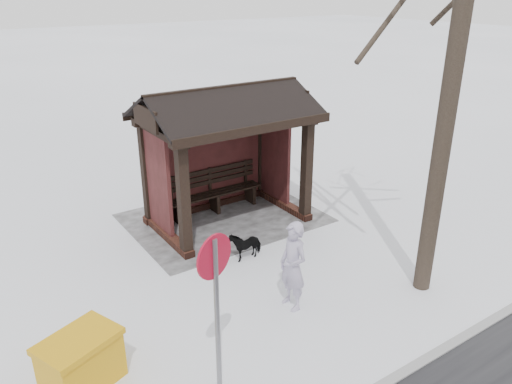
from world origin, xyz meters
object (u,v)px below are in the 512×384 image
at_px(grit_bin, 81,362).
at_px(road_sign, 215,281).
at_px(bus_shelter, 222,128).
at_px(pedestrian, 293,266).
at_px(dog, 245,244).

relative_size(grit_bin, road_sign, 0.52).
bearing_deg(bus_shelter, grit_bin, 38.93).
bearing_deg(road_sign, grit_bin, -53.83).
distance_m(grit_bin, road_sign, 2.21).
bearing_deg(grit_bin, pedestrian, 155.86).
bearing_deg(road_sign, pedestrian, -173.71).
height_order(pedestrian, dog, pedestrian).
height_order(bus_shelter, pedestrian, bus_shelter).
xyz_separation_m(bus_shelter, grit_bin, (4.20, 3.39, -1.77)).
distance_m(dog, road_sign, 3.73).
bearing_deg(road_sign, dog, -147.33).
bearing_deg(dog, grit_bin, -69.03).
bearing_deg(grit_bin, road_sign, 123.14).
relative_size(bus_shelter, grit_bin, 3.02).
bearing_deg(pedestrian, dog, 172.53).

